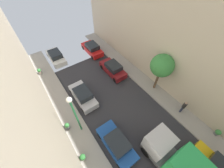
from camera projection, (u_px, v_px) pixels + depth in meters
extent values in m
plane|color=#2D2D33|center=(163.00, 159.00, 11.85)|extent=(32.00, 32.00, 0.00)
cube|color=gray|center=(196.00, 127.00, 13.67)|extent=(2.00, 44.00, 0.15)
cube|color=#194799|center=(116.00, 144.00, 12.13)|extent=(1.76, 4.20, 0.76)
cube|color=#1E2328|center=(118.00, 143.00, 11.52)|extent=(1.56, 2.10, 0.64)
cylinder|color=black|center=(100.00, 136.00, 12.83)|extent=(0.22, 0.64, 0.64)
cylinder|color=black|center=(113.00, 127.00, 13.42)|extent=(0.22, 0.64, 0.64)
cylinder|color=black|center=(120.00, 167.00, 11.19)|extent=(0.22, 0.64, 0.64)
cylinder|color=black|center=(134.00, 155.00, 11.77)|extent=(0.22, 0.64, 0.64)
cube|color=silver|center=(83.00, 96.00, 15.55)|extent=(1.76, 4.20, 0.76)
cube|color=#1E2328|center=(83.00, 93.00, 14.94)|extent=(1.56, 2.10, 0.64)
cylinder|color=black|center=(72.00, 92.00, 16.26)|extent=(0.22, 0.64, 0.64)
cylinder|color=black|center=(83.00, 86.00, 16.84)|extent=(0.22, 0.64, 0.64)
cylinder|color=black|center=(84.00, 110.00, 14.61)|extent=(0.22, 0.64, 0.64)
cylinder|color=black|center=(96.00, 103.00, 15.20)|extent=(0.22, 0.64, 0.64)
cube|color=white|center=(56.00, 58.00, 20.15)|extent=(1.76, 4.20, 0.76)
cube|color=#1E2328|center=(55.00, 54.00, 19.53)|extent=(1.56, 2.10, 0.64)
cylinder|color=black|center=(48.00, 55.00, 20.85)|extent=(0.22, 0.64, 0.64)
cylinder|color=black|center=(58.00, 52.00, 21.43)|extent=(0.22, 0.64, 0.64)
cylinder|color=black|center=(55.00, 66.00, 19.20)|extent=(0.22, 0.64, 0.64)
cylinder|color=black|center=(66.00, 62.00, 19.79)|extent=(0.22, 0.64, 0.64)
cylinder|color=black|center=(192.00, 159.00, 11.56)|extent=(0.22, 0.64, 0.64)
cylinder|color=black|center=(202.00, 148.00, 12.14)|extent=(0.22, 0.64, 0.64)
cube|color=maroon|center=(113.00, 70.00, 18.45)|extent=(1.76, 4.20, 0.76)
cube|color=#1E2328|center=(114.00, 66.00, 17.84)|extent=(1.56, 2.10, 0.64)
cylinder|color=black|center=(102.00, 67.00, 19.16)|extent=(0.22, 0.64, 0.64)
cylinder|color=black|center=(111.00, 63.00, 19.74)|extent=(0.22, 0.64, 0.64)
cylinder|color=black|center=(115.00, 80.00, 17.51)|extent=(0.22, 0.64, 0.64)
cylinder|color=black|center=(124.00, 75.00, 18.10)|extent=(0.22, 0.64, 0.64)
cube|color=red|center=(92.00, 50.00, 21.46)|extent=(1.76, 4.20, 0.76)
cube|color=#1E2328|center=(92.00, 46.00, 20.85)|extent=(1.56, 2.10, 0.64)
cylinder|color=black|center=(84.00, 48.00, 22.16)|extent=(0.22, 0.64, 0.64)
cylinder|color=black|center=(92.00, 45.00, 22.75)|extent=(0.22, 0.64, 0.64)
cylinder|color=black|center=(93.00, 57.00, 20.52)|extent=(0.22, 0.64, 0.64)
cylinder|color=black|center=(102.00, 54.00, 21.10)|extent=(0.22, 0.64, 0.64)
cube|color=#B7B7BC|center=(159.00, 142.00, 11.01)|extent=(2.10, 1.80, 1.70)
cylinder|color=black|center=(146.00, 152.00, 11.77)|extent=(0.30, 0.96, 0.96)
cylinder|color=black|center=(161.00, 139.00, 12.51)|extent=(0.30, 0.96, 0.96)
cylinder|color=#2D334C|center=(181.00, 110.00, 14.39)|extent=(0.18, 0.18, 0.82)
cylinder|color=#2D334C|center=(182.00, 109.00, 14.47)|extent=(0.18, 0.18, 0.82)
cylinder|color=#262626|center=(184.00, 106.00, 13.88)|extent=(0.36, 0.36, 0.64)
sphere|color=tan|center=(186.00, 103.00, 13.53)|extent=(0.24, 0.24, 0.24)
cylinder|color=brown|center=(157.00, 80.00, 15.90)|extent=(0.27, 0.27, 2.69)
sphere|color=#38843D|center=(162.00, 66.00, 14.16)|extent=(2.50, 2.50, 2.50)
cylinder|color=#B2A899|center=(40.00, 72.00, 18.34)|extent=(0.38, 0.38, 0.43)
sphere|color=#38843D|center=(39.00, 70.00, 18.04)|extent=(0.48, 0.48, 0.48)
cylinder|color=slate|center=(68.00, 127.00, 13.36)|extent=(0.39, 0.39, 0.42)
sphere|color=#38843D|center=(67.00, 125.00, 13.06)|extent=(0.47, 0.47, 0.47)
cylinder|color=#B2A899|center=(83.00, 158.00, 11.58)|extent=(0.34, 0.34, 0.38)
sphere|color=#2D7233|center=(83.00, 157.00, 11.28)|extent=(0.50, 0.50, 0.50)
cylinder|color=slate|center=(216.00, 134.00, 13.00)|extent=(0.36, 0.36, 0.28)
sphere|color=#38843D|center=(218.00, 132.00, 12.74)|extent=(0.50, 0.50, 0.50)
cylinder|color=#26723F|center=(77.00, 117.00, 11.57)|extent=(0.16, 0.16, 4.95)
sphere|color=white|center=(69.00, 100.00, 9.52)|extent=(0.44, 0.44, 0.44)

